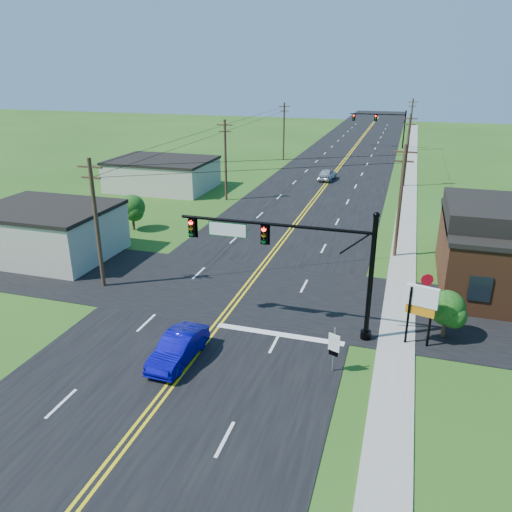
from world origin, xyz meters
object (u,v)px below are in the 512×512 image
(signal_mast_far, at_px, (380,122))
(blue_car, at_px, (178,348))
(stop_sign, at_px, (427,283))
(signal_mast_main, at_px, (291,253))
(route_sign, at_px, (334,347))

(signal_mast_far, height_order, blue_car, signal_mast_far)
(blue_car, height_order, stop_sign, stop_sign)
(signal_mast_far, distance_m, stop_sign, 67.32)
(signal_mast_main, distance_m, route_sign, 5.92)
(blue_car, xyz_separation_m, route_sign, (7.87, 1.37, 0.71))
(blue_car, relative_size, route_sign, 1.81)
(signal_mast_main, xyz_separation_m, stop_sign, (7.67, 5.17, -3.09))
(route_sign, bearing_deg, signal_mast_main, 152.08)
(stop_sign, bearing_deg, route_sign, -131.18)
(route_sign, relative_size, stop_sign, 1.08)
(route_sign, bearing_deg, signal_mast_far, 114.42)
(blue_car, relative_size, stop_sign, 1.96)
(route_sign, height_order, stop_sign, route_sign)
(blue_car, bearing_deg, signal_mast_main, 49.90)
(signal_mast_far, xyz_separation_m, stop_sign, (7.57, -66.83, -2.89))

